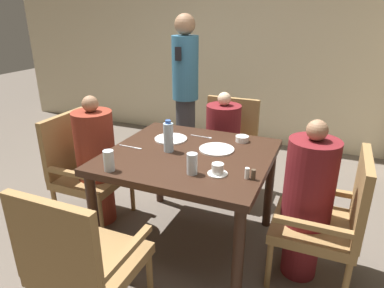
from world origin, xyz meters
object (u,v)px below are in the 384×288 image
(teacup_with_saucer, at_px, (218,170))
(chair_right_side, at_px, (329,217))
(plate_main_left, at_px, (217,149))
(plate_main_right, at_px, (171,139))
(chair_far_side, at_px, (227,145))
(diner_in_far_chair, at_px, (223,146))
(diner_in_left_chair, at_px, (96,160))
(bowl_small, at_px, (242,139))
(glass_tall_near, at_px, (192,164))
(standing_host, at_px, (185,89))
(chair_left_side, at_px, (83,166))
(water_bottle, at_px, (168,137))
(glass_tall_mid, at_px, (109,161))
(diner_in_right_chair, at_px, (307,200))
(chair_near_corner, at_px, (80,259))

(teacup_with_saucer, bearing_deg, chair_right_side, 19.52)
(plate_main_left, bearing_deg, plate_main_right, 170.89)
(chair_far_side, relative_size, diner_in_far_chair, 0.89)
(diner_in_left_chair, relative_size, bowl_small, 11.02)
(glass_tall_near, bearing_deg, teacup_with_saucer, 19.88)
(diner_in_far_chair, distance_m, plate_main_left, 0.73)
(diner_in_left_chair, distance_m, bowl_small, 1.21)
(chair_far_side, bearing_deg, glass_tall_near, -83.20)
(chair_far_side, xyz_separation_m, teacup_with_saucer, (0.30, -1.19, 0.32))
(teacup_with_saucer, distance_m, bowl_small, 0.62)
(diner_in_far_chair, bearing_deg, plate_main_right, -111.78)
(standing_host, bearing_deg, chair_left_side, -104.56)
(chair_left_side, bearing_deg, diner_in_far_chair, 39.03)
(chair_left_side, bearing_deg, water_bottle, -1.68)
(plate_main_left, bearing_deg, chair_left_side, -173.56)
(diner_in_left_chair, relative_size, chair_far_side, 1.20)
(chair_far_side, relative_size, chair_right_side, 1.00)
(chair_right_side, height_order, bowl_small, chair_right_side)
(diner_in_far_chair, bearing_deg, plate_main_left, -76.20)
(chair_right_side, xyz_separation_m, glass_tall_mid, (-1.34, -0.46, 0.35))
(chair_right_side, height_order, teacup_with_saucer, chair_right_side)
(chair_far_side, height_order, glass_tall_near, chair_far_side)
(bowl_small, distance_m, water_bottle, 0.60)
(glass_tall_mid, bearing_deg, diner_in_far_chair, 74.20)
(water_bottle, bearing_deg, plate_main_left, 26.11)
(diner_in_right_chair, relative_size, chair_near_corner, 1.21)
(chair_near_corner, bearing_deg, standing_host, 99.86)
(standing_host, relative_size, glass_tall_mid, 12.50)
(chair_left_side, bearing_deg, chair_near_corner, -51.43)
(water_bottle, distance_m, glass_tall_near, 0.41)
(plate_main_right, bearing_deg, chair_near_corner, -89.45)
(diner_in_far_chair, bearing_deg, diner_in_right_chair, -43.65)
(diner_in_far_chair, xyz_separation_m, chair_near_corner, (-0.23, -1.75, -0.05))
(standing_host, xyz_separation_m, glass_tall_near, (0.78, -1.66, -0.07))
(teacup_with_saucer, relative_size, bowl_small, 1.25)
(diner_in_left_chair, bearing_deg, glass_tall_near, -16.80)
(glass_tall_near, bearing_deg, diner_in_right_chair, 23.37)
(bowl_small, bearing_deg, diner_in_far_chair, 124.17)
(standing_host, distance_m, bowl_small, 1.36)
(chair_left_side, height_order, chair_far_side, same)
(water_bottle, bearing_deg, glass_tall_mid, -115.32)
(plate_main_right, bearing_deg, glass_tall_mid, -99.95)
(diner_in_left_chair, xyz_separation_m, diner_in_right_chair, (1.68, 0.00, 0.00))
(diner_in_right_chair, bearing_deg, water_bottle, -178.58)
(diner_in_left_chair, bearing_deg, water_bottle, -2.04)
(chair_left_side, relative_size, water_bottle, 3.95)
(diner_in_left_chair, height_order, diner_in_far_chair, diner_in_left_chair)
(chair_far_side, relative_size, diner_in_right_chair, 0.83)
(chair_right_side, relative_size, water_bottle, 3.95)
(diner_in_right_chair, xyz_separation_m, glass_tall_mid, (-1.20, -0.46, 0.27))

